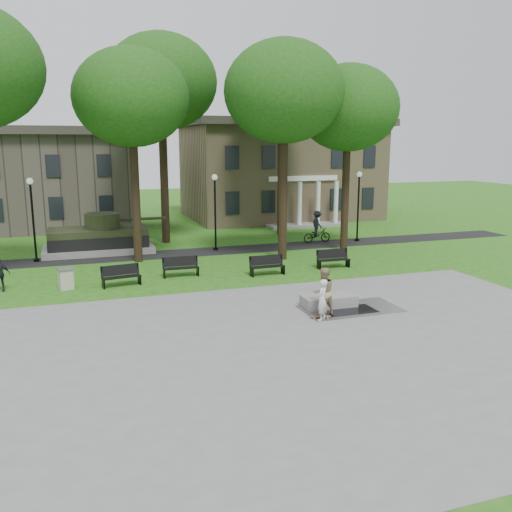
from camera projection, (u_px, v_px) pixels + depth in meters
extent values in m
plane|color=#1F5614|center=(279.00, 305.00, 22.49)|extent=(120.00, 120.00, 0.00)
cube|color=gray|center=(333.00, 347.00, 17.85)|extent=(22.00, 16.00, 0.02)
cube|color=black|center=(209.00, 251.00, 33.61)|extent=(44.00, 2.60, 0.01)
cube|color=#9E8460|center=(279.00, 172.00, 48.91)|extent=(16.00, 11.00, 8.00)
cube|color=#38332D|center=(279.00, 124.00, 48.03)|extent=(17.00, 12.00, 0.60)
cube|color=silver|center=(303.00, 178.00, 43.86)|extent=(6.00, 0.30, 0.40)
cube|color=#4C443D|center=(29.00, 182.00, 42.86)|extent=(15.00, 10.00, 7.20)
cylinder|color=black|center=(135.00, 191.00, 29.99)|extent=(0.48, 0.48, 8.00)
ellipsoid|color=#154510|center=(131.00, 97.00, 28.96)|extent=(6.20, 6.20, 5.27)
cylinder|color=black|center=(283.00, 187.00, 30.62)|extent=(0.50, 0.50, 8.32)
ellipsoid|color=#154510|center=(284.00, 92.00, 29.55)|extent=(6.60, 6.60, 5.61)
cylinder|color=black|center=(346.00, 189.00, 33.02)|extent=(0.46, 0.46, 7.68)
ellipsoid|color=#154510|center=(348.00, 108.00, 32.04)|extent=(6.00, 6.00, 5.10)
cylinder|color=black|center=(164.00, 173.00, 35.74)|extent=(0.54, 0.54, 9.28)
ellipsoid|color=#154510|center=(161.00, 82.00, 34.55)|extent=(7.20, 7.20, 6.12)
cylinder|color=black|center=(281.00, 175.00, 38.94)|extent=(0.50, 0.50, 8.64)
ellipsoid|color=#154510|center=(282.00, 98.00, 37.84)|extent=(6.40, 6.40, 5.44)
cylinder|color=black|center=(33.00, 223.00, 30.30)|extent=(0.12, 0.12, 4.40)
sphere|color=silver|center=(30.00, 181.00, 29.81)|extent=(0.36, 0.36, 0.36)
cylinder|color=black|center=(37.00, 260.00, 30.73)|extent=(0.32, 0.32, 0.16)
cylinder|color=black|center=(215.00, 215.00, 33.60)|extent=(0.12, 0.12, 4.40)
sphere|color=silver|center=(215.00, 177.00, 33.12)|extent=(0.36, 0.36, 0.36)
cylinder|color=black|center=(216.00, 249.00, 34.03)|extent=(0.32, 0.32, 0.16)
cylinder|color=black|center=(358.00, 209.00, 36.74)|extent=(0.12, 0.12, 4.40)
sphere|color=silver|center=(359.00, 174.00, 36.26)|extent=(0.36, 0.36, 0.36)
cylinder|color=black|center=(357.00, 240.00, 37.17)|extent=(0.32, 0.32, 0.16)
cube|color=gray|center=(99.00, 249.00, 33.38)|extent=(6.50, 3.40, 0.40)
cube|color=#2D321A|center=(98.00, 237.00, 33.23)|extent=(5.80, 2.80, 1.10)
cube|color=black|center=(99.00, 244.00, 32.02)|extent=(5.80, 0.35, 0.70)
cube|color=black|center=(97.00, 237.00, 34.52)|extent=(5.80, 0.35, 0.70)
cylinder|color=#2D321A|center=(102.00, 221.00, 33.12)|extent=(2.10, 2.10, 0.90)
cylinder|color=#2D321A|center=(140.00, 219.00, 33.84)|extent=(3.20, 0.18, 0.18)
cube|color=black|center=(348.00, 311.00, 21.70)|extent=(2.20, 1.20, 0.00)
cube|color=gray|center=(329.00, 301.00, 22.24)|extent=(2.22, 1.05, 0.45)
cube|color=brown|center=(321.00, 317.00, 20.76)|extent=(0.81, 0.40, 0.07)
imported|color=silver|center=(322.00, 300.00, 20.39)|extent=(0.68, 0.67, 1.59)
imported|color=#9D8A65|center=(323.00, 292.00, 20.89)|extent=(1.07, 0.91, 1.91)
imported|color=black|center=(317.00, 235.00, 36.58)|extent=(1.96, 0.73, 1.02)
imported|color=#21232C|center=(317.00, 223.00, 36.42)|extent=(0.66, 1.11, 1.70)
cube|color=black|center=(121.00, 277.00, 25.35)|extent=(1.85, 0.74, 0.05)
cube|color=black|center=(121.00, 270.00, 25.49)|extent=(1.80, 0.44, 0.50)
cube|color=black|center=(103.00, 283.00, 25.13)|extent=(0.13, 0.45, 0.45)
cube|color=black|center=(140.00, 280.00, 25.66)|extent=(0.13, 0.45, 0.45)
cube|color=black|center=(181.00, 268.00, 27.17)|extent=(1.81, 0.48, 0.05)
cube|color=black|center=(180.00, 261.00, 27.31)|extent=(1.80, 0.19, 0.50)
cube|color=black|center=(164.00, 274.00, 26.95)|extent=(0.07, 0.45, 0.45)
cube|color=black|center=(198.00, 271.00, 27.48)|extent=(0.07, 0.45, 0.45)
cube|color=black|center=(267.00, 267.00, 27.48)|extent=(1.81, 0.48, 0.05)
cube|color=black|center=(266.00, 260.00, 27.63)|extent=(1.80, 0.18, 0.50)
cube|color=black|center=(252.00, 272.00, 27.26)|extent=(0.07, 0.45, 0.45)
cube|color=black|center=(283.00, 270.00, 27.80)|extent=(0.07, 0.45, 0.45)
cube|color=black|center=(334.00, 260.00, 29.08)|extent=(1.81, 0.49, 0.05)
cube|color=black|center=(332.00, 254.00, 29.22)|extent=(1.80, 0.20, 0.50)
cube|color=black|center=(319.00, 265.00, 28.85)|extent=(0.07, 0.45, 0.45)
cube|color=black|center=(348.00, 263.00, 29.39)|extent=(0.07, 0.45, 0.45)
cube|color=#BDB79B|center=(66.00, 279.00, 24.92)|extent=(0.71, 0.71, 0.90)
cube|color=#4C4C4C|center=(65.00, 269.00, 24.82)|extent=(0.78, 0.78, 0.06)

